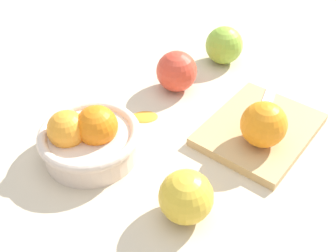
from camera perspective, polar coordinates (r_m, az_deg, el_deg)
The scene contains 9 objects.
ground_plane at distance 0.69m, azimuth 7.01°, elevation -4.53°, with size 2.40×2.40×0.00m, color beige.
bowl at distance 0.68m, azimuth -11.32°, elevation -1.65°, with size 0.17×0.17×0.10m.
cutting_board at distance 0.74m, azimuth 13.02°, elevation -0.50°, with size 0.22×0.17×0.02m, color tan.
orange_on_board at distance 0.68m, azimuth 13.59°, elevation 0.22°, with size 0.08×0.08×0.08m, color orange.
knife at distance 0.77m, azimuth 13.72°, elevation 2.50°, with size 0.15×0.08×0.01m.
apple_back_right at distance 0.91m, azimuth 8.06°, elevation 11.42°, with size 0.08×0.08×0.08m, color #8EB738.
apple_back_right_2 at distance 0.81m, azimuth 1.24°, elevation 7.87°, with size 0.08×0.08×0.08m, color #D6422D.
apple_front_left at distance 0.57m, azimuth 2.61°, elevation -10.14°, with size 0.08×0.08×0.08m, color gold.
citrus_peel at distance 0.76m, azimuth -3.41°, elevation 1.51°, with size 0.05×0.04×0.01m, color orange.
Camera 1 is at (-0.38, -0.29, 0.49)m, focal length 42.40 mm.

